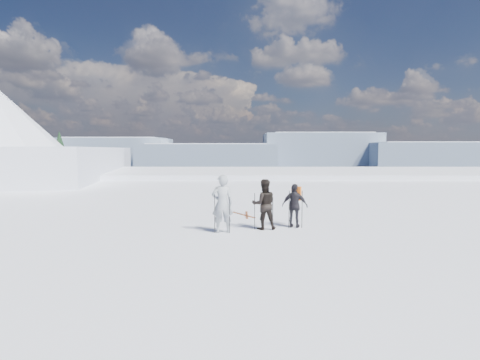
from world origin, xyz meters
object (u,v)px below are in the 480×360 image
(skier_pack, at_px, (295,206))
(skis_loose, at_px, (245,215))
(skier_grey, at_px, (222,204))
(skier_dark, at_px, (264,204))

(skier_pack, bearing_deg, skis_loose, -34.82)
(skier_grey, xyz_separation_m, skier_pack, (2.59, 0.82, -0.20))
(skier_grey, relative_size, skier_dark, 1.11)
(skier_dark, xyz_separation_m, skier_pack, (1.14, 0.30, -0.10))
(skis_loose, bearing_deg, skier_pack, -55.12)
(skier_dark, distance_m, skier_pack, 1.18)
(skier_dark, xyz_separation_m, skis_loose, (-0.62, 2.82, -0.88))
(skier_grey, height_order, skis_loose, skier_grey)
(skier_grey, distance_m, skier_dark, 1.55)
(skier_dark, bearing_deg, skis_loose, -83.34)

